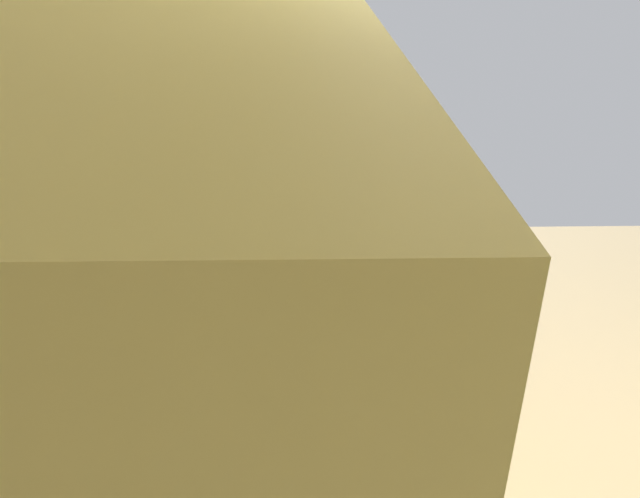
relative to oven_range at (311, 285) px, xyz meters
name	(u,v)px	position (x,y,z in m)	size (l,w,h in m)	color
wall_back	(191,258)	(-1.38, 0.37, 0.93)	(3.95, 0.12, 2.79)	beige
upper_cabinets	(248,135)	(-1.79, 0.14, 1.45)	(2.27, 0.35, 0.66)	#DFCE72
oven_range	(311,285)	(0.00, 0.00, 0.00)	(0.61, 0.63, 1.08)	black
microwave	(304,281)	(-0.96, 0.03, 0.60)	(0.52, 0.40, 0.33)	white
bowl	(332,450)	(-1.69, -0.05, 0.46)	(0.15, 0.15, 0.04)	gold
kettle	(329,382)	(-1.44, -0.05, 0.50)	(0.20, 0.15, 0.14)	red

